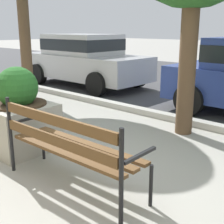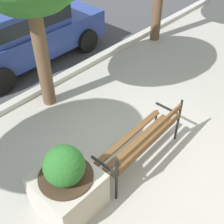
{
  "view_description": "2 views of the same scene",
  "coord_description": "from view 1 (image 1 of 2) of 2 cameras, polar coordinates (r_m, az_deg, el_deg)",
  "views": [
    {
      "loc": [
        2.5,
        -2.1,
        1.75
      ],
      "look_at": [
        0.04,
        0.57,
        0.75
      ],
      "focal_mm": 49.27,
      "sensor_mm": 36.0,
      "label": 1
    },
    {
      "loc": [
        -2.86,
        -2.1,
        4.14
      ],
      "look_at": [
        0.04,
        0.57,
        0.75
      ],
      "focal_mm": 47.33,
      "sensor_mm": 36.0,
      "label": 2
    }
  ],
  "objects": [
    {
      "name": "concrete_planter",
      "position": [
        4.66,
        -16.8,
        -0.7
      ],
      "size": [
        0.89,
        0.89,
        1.23
      ],
      "color": "#A8A399",
      "rests_on": "ground"
    },
    {
      "name": "curb_stone",
      "position": [
        5.84,
        15.4,
        -1.99
      ],
      "size": [
        60.0,
        0.2,
        0.12
      ],
      "primitive_type": "cube",
      "color": "#B2AFA8",
      "rests_on": "ground"
    },
    {
      "name": "park_bench",
      "position": [
        3.36,
        -8.21,
        -5.77
      ],
      "size": [
        1.81,
        0.58,
        0.95
      ],
      "color": "brown",
      "rests_on": "ground"
    },
    {
      "name": "parked_car_silver",
      "position": [
        9.6,
        -5.11,
        9.89
      ],
      "size": [
        4.11,
        1.94,
        1.56
      ],
      "color": "#B7B7BC",
      "rests_on": "ground"
    },
    {
      "name": "ground_plane",
      "position": [
        3.7,
        -6.61,
        -12.91
      ],
      "size": [
        80.0,
        80.0,
        0.0
      ],
      "primitive_type": "plane",
      "color": "#9E9B93"
    }
  ]
}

